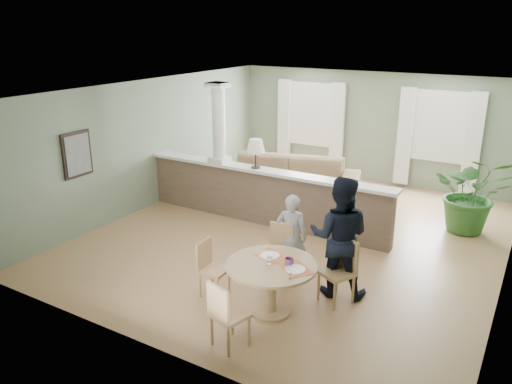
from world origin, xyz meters
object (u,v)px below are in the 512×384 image
Objects in this scene: chair_side at (210,266)px; child_person at (291,236)px; chair_far_boy at (279,250)px; man_person at (339,237)px; chair_far_man at (341,267)px; chair_near at (225,313)px; houseplant at (472,194)px; sofa at (286,180)px; dining_table at (272,274)px.

chair_side is 1.35m from child_person.
child_person reaches higher than chair_far_boy.
man_person is (0.82, -0.13, 0.22)m from child_person.
chair_far_man reaches higher than chair_near.
chair_far_man is 0.52× the size of man_person.
chair_far_boy is (-2.22, -3.51, -0.27)m from houseplant.
chair_far_man is 0.43m from man_person.
man_person is at bearing -110.49° from houseplant.
chair_far_boy is 1.02m from man_person.
man_person reaches higher than sofa.
chair_far_man is at bearing 49.68° from dining_table.
houseplant is at bearing -12.92° from sofa.
sofa is at bearing 110.28° from chair_far_boy.
chair_far_man reaches higher than dining_table.
houseplant reaches higher than chair_near.
chair_near is at bearing 56.72° from man_person.
houseplant is 1.71× the size of chair_near.
chair_far_boy reaches higher than dining_table.
man_person is (1.56, 0.98, 0.43)m from chair_side.
man_person reaches higher than chair_side.
chair_far_boy is 0.49× the size of man_person.
child_person reaches higher than sofa.
chair_far_man is (-1.17, -3.62, -0.24)m from houseplant.
dining_table is 0.98m from chair_far_boy.
chair_far_boy is (-0.38, 0.90, -0.10)m from dining_table.
man_person is at bearing -67.64° from sofa.
child_person is at bearing -22.98° from man_person.
chair_far_man is at bearing -66.10° from chair_side.
child_person reaches higher than dining_table.
chair_side is at bearing -122.80° from houseplant.
sofa is 4.67m from dining_table.
chair_far_man is at bearing 108.23° from man_person.
chair_far_man is (0.67, 0.79, -0.07)m from dining_table.
sofa is at bearing 115.18° from dining_table.
man_person is at bearing 60.01° from dining_table.
dining_table is at bearing 90.03° from child_person.
chair_side is at bearing -179.00° from dining_table.
sofa is 1.79× the size of man_person.
chair_far_boy is at bearing -159.56° from chair_far_man.
chair_far_man is 1.92m from chair_near.
dining_table is at bearing -103.82° from chair_far_man.
chair_far_man is at bearing 148.49° from child_person.
child_person is 0.86m from man_person.
dining_table is 1.47× the size of chair_side.
chair_far_man is 0.70× the size of child_person.
chair_side is at bearing -29.33° from chair_near.
child_person is (-0.16, 2.05, 0.19)m from chair_near.
houseplant is 3.68m from man_person.
chair_side is 0.47× the size of man_person.
dining_table is 0.91× the size of child_person.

